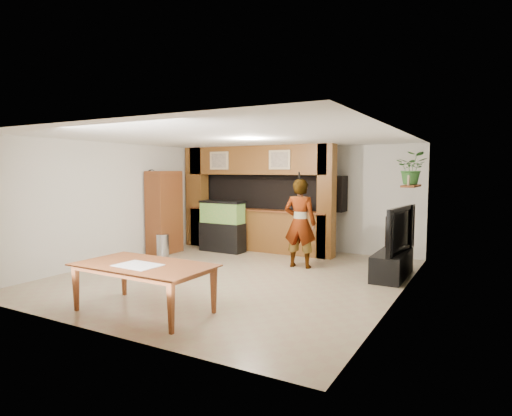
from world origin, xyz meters
The scene contains 20 objects.
floor centered at (0.00, 0.00, 0.00)m, with size 6.50×6.50×0.00m, color tan.
ceiling centered at (0.00, 0.00, 2.60)m, with size 6.50×6.50×0.00m, color white.
wall_back centered at (0.00, 3.25, 1.30)m, with size 6.00×6.00×0.00m, color beige.
wall_left centered at (-3.00, 0.00, 1.30)m, with size 6.50×6.50×0.00m, color beige.
wall_right centered at (3.00, 0.00, 1.30)m, with size 6.50×6.50×0.00m, color beige.
partition centered at (-0.95, 2.64, 1.31)m, with size 4.20×0.99×2.60m.
wall_clock centered at (-2.97, 1.00, 1.90)m, with size 0.05×0.25×0.25m.
wall_shelf centered at (2.85, 1.95, 1.70)m, with size 0.25×0.90×0.04m, color brown.
pantry_cabinet centered at (-2.70, 1.13, 0.99)m, with size 0.50×0.81×1.99m, color brown.
trash_can centered at (-2.42, 0.73, 0.26)m, with size 0.29×0.29×0.53m, color #B2B2B7.
aquarium centered at (-1.56, 1.95, 0.62)m, with size 1.14×0.43×1.26m.
tv_stand centered at (2.65, 1.34, 0.24)m, with size 0.53×1.44×0.48m, color black.
television centered at (2.65, 1.34, 0.91)m, with size 1.49×0.20×0.86m, color black.
photo_frame centered at (2.85, 1.65, 1.82)m, with size 0.03×0.14×0.19m, color tan.
potted_plant centered at (2.82, 2.19, 2.04)m, with size 0.58×0.50×0.65m, color #326E2C.
person centered at (0.80, 1.27, 0.92)m, with size 0.67×0.44×1.84m, color tan.
microphone centered at (0.85, 1.11, 1.89)m, with size 0.04×0.04×0.17m, color black.
dining_table centered at (0.00, -2.44, 0.34)m, with size 1.95×1.09×0.69m, color brown.
newspaper_a centered at (0.00, -2.51, 0.69)m, with size 0.61×0.44×0.01m, color silver.
counter_box centered at (0.35, 2.45, 1.14)m, with size 0.29×0.19×0.19m, color #A37A58.
Camera 1 is at (4.25, -6.79, 2.00)m, focal length 30.00 mm.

